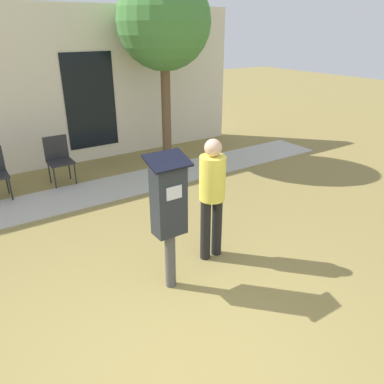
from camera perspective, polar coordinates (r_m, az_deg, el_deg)
name	(u,v)px	position (r m, az deg, el deg)	size (l,w,h in m)	color
ground_plane	(184,364)	(3.68, -1.25, -24.74)	(40.00, 40.00, 0.00)	olive
sidewalk	(56,201)	(6.86, -19.97, -1.28)	(12.00, 1.10, 0.02)	#B7B2A8
building_facade	(17,92)	(8.27, -25.13, 13.61)	(10.00, 0.26, 3.20)	beige
parking_meter	(169,207)	(3.96, -3.55, -2.24)	(0.44, 0.31, 1.59)	#4C4C4C
person_standing	(212,191)	(4.56, 3.08, 0.18)	(0.32, 0.32, 1.58)	black
outdoor_chair_middle	(59,156)	(7.50, -19.67, 5.14)	(0.44, 0.44, 0.90)	#262628
tree	(164,22)	(8.16, -4.33, 24.37)	(1.90, 1.90, 3.82)	brown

